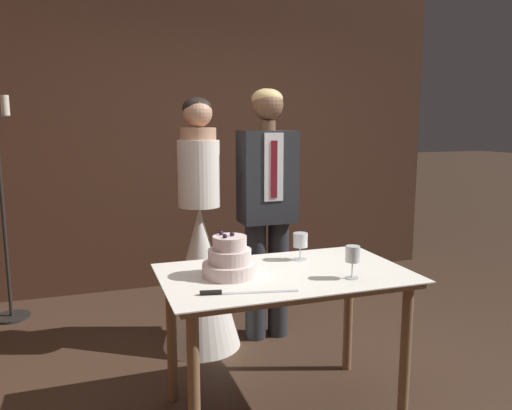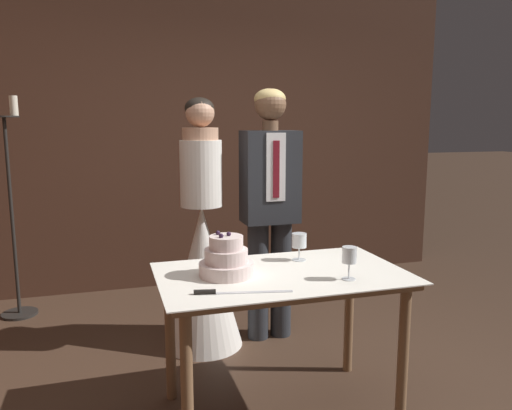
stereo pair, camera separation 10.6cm
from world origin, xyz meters
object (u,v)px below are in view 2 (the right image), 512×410
object	(u,v)px
cake_knife	(224,292)
wine_glass_middle	(299,241)
tiered_cake	(226,260)
wine_glass_near	(349,257)
candle_stand	(12,217)
bride	(203,259)
groom	(270,201)
cake_table	(282,291)

from	to	relation	value
cake_knife	wine_glass_middle	distance (m)	0.69
tiered_cake	wine_glass_near	size ratio (longest dim) A/B	1.68
wine_glass_near	candle_stand	world-z (taller)	candle_stand
cake_knife	bride	bearing A→B (deg)	96.07
groom	cake_table	bearing A→B (deg)	-104.68
cake_table	wine_glass_middle	bearing A→B (deg)	48.58
cake_knife	bride	world-z (taller)	bride
wine_glass_near	wine_glass_middle	size ratio (longest dim) A/B	1.07
bride	groom	world-z (taller)	groom
wine_glass_middle	candle_stand	size ratio (longest dim) A/B	0.09
wine_glass_middle	candle_stand	distance (m)	2.44
candle_stand	cake_knife	bearing A→B (deg)	-60.31
wine_glass_near	wine_glass_middle	xyz separation A→B (m)	(-0.11, 0.40, -0.01)
tiered_cake	groom	size ratio (longest dim) A/B	0.16
cake_table	wine_glass_near	size ratio (longest dim) A/B	7.73
cake_table	groom	bearing A→B (deg)	75.32
tiered_cake	bride	xyz separation A→B (m)	(0.04, 0.89, -0.24)
cake_table	candle_stand	distance (m)	2.47
tiered_cake	candle_stand	world-z (taller)	candle_stand
wine_glass_near	bride	bearing A→B (deg)	114.83
tiered_cake	wine_glass_near	xyz separation A→B (m)	(0.57, -0.24, 0.03)
tiered_cake	wine_glass_near	distance (m)	0.62
candle_stand	cake_table	bearing A→B (deg)	-50.38
cake_knife	groom	bearing A→B (deg)	74.28
wine_glass_near	candle_stand	size ratio (longest dim) A/B	0.09
wine_glass_middle	bride	size ratio (longest dim) A/B	0.09
bride	candle_stand	bearing A→B (deg)	143.83
tiered_cake	cake_knife	bearing A→B (deg)	-105.52
wine_glass_near	bride	world-z (taller)	bride
wine_glass_near	wine_glass_middle	bearing A→B (deg)	104.90
tiered_cake	groom	xyz separation A→B (m)	(0.53, 0.89, 0.14)
cake_table	groom	world-z (taller)	groom
tiered_cake	wine_glass_middle	bearing A→B (deg)	19.15
wine_glass_near	tiered_cake	bearing A→B (deg)	157.19
bride	tiered_cake	bearing A→B (deg)	-92.84
cake_knife	groom	size ratio (longest dim) A/B	0.25
wine_glass_near	candle_stand	distance (m)	2.81
tiered_cake	cake_knife	size ratio (longest dim) A/B	0.62
cake_table	candle_stand	xyz separation A→B (m)	(-1.57, 1.90, 0.14)
cake_knife	cake_table	bearing A→B (deg)	44.04
cake_table	tiered_cake	xyz separation A→B (m)	(-0.29, 0.04, 0.18)
wine_glass_middle	groom	bearing A→B (deg)	84.58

